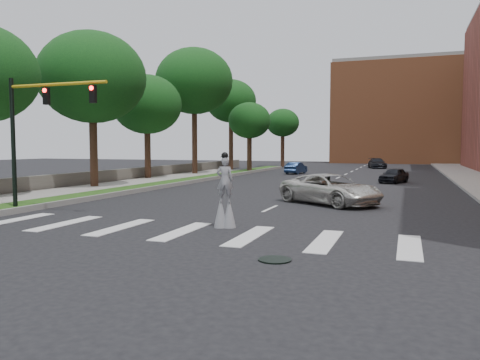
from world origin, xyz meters
TOP-DOWN VIEW (x-y plane):
  - ground_plane at (0.00, 0.00)m, footprint 160.00×160.00m
  - grass_median at (-11.50, 20.00)m, footprint 2.00×60.00m
  - median_curb at (-10.45, 20.00)m, footprint 0.20×60.00m
  - sidewalk_left at (-14.50, 10.00)m, footprint 4.00×60.00m
  - stone_wall at (-17.00, 22.00)m, footprint 0.50×56.00m
  - manhole at (3.00, -2.00)m, footprint 0.90×0.90m
  - building_backdrop at (6.00, 78.00)m, footprint 26.00×14.00m
  - traffic_signal at (-9.78, 3.00)m, footprint 5.30×0.23m
  - stilt_performer at (-0.14, 2.30)m, footprint 0.83×0.61m
  - suv_crossing at (2.52, 10.78)m, footprint 6.26×5.47m
  - car_near at (5.28, 27.10)m, footprint 2.64×4.01m
  - car_mid at (-5.31, 36.95)m, footprint 1.83×4.03m
  - car_far at (2.36, 53.62)m, footprint 3.08×5.19m
  - tree_2 at (-15.05, 14.27)m, footprint 7.65×7.65m
  - tree_3 at (-16.07, 23.43)m, footprint 6.30×6.30m
  - tree_4 at (-14.99, 31.19)m, footprint 8.14×8.14m
  - tree_5 at (-15.27, 42.78)m, footprint 6.50×6.50m
  - tree_6 at (-11.03, 37.66)m, footprint 4.91×4.91m
  - tree_7 at (-11.13, 53.40)m, footprint 4.84×4.84m

SIDE VIEW (x-z plane):
  - ground_plane at x=0.00m, z-range 0.00..0.00m
  - manhole at x=3.00m, z-range 0.00..0.04m
  - sidewalk_left at x=-14.50m, z-range 0.00..0.18m
  - grass_median at x=-11.50m, z-range 0.00..0.25m
  - median_curb at x=-10.45m, z-range 0.00..0.28m
  - stone_wall at x=-17.00m, z-range 0.00..1.10m
  - car_near at x=5.28m, z-range 0.00..1.27m
  - car_mid at x=-5.31m, z-range 0.00..1.28m
  - car_far at x=2.36m, z-range 0.00..1.41m
  - suv_crossing at x=2.52m, z-range 0.00..1.60m
  - stilt_performer at x=-0.14m, z-range -0.31..2.54m
  - traffic_signal at x=-9.78m, z-range 1.05..7.25m
  - tree_6 at x=-11.03m, z-range 1.93..10.07m
  - tree_7 at x=-11.13m, z-range 2.17..10.75m
  - tree_3 at x=-16.07m, z-range 2.05..11.58m
  - tree_2 at x=-15.05m, z-range 2.33..13.56m
  - tree_5 at x=-15.27m, z-range 3.00..14.63m
  - building_backdrop at x=6.00m, z-range 0.00..18.00m
  - tree_4 at x=-14.99m, z-range 3.19..16.54m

